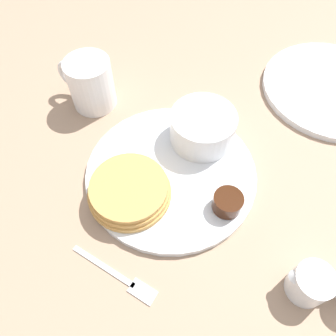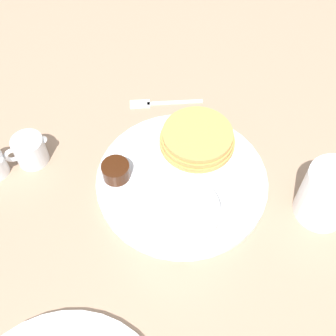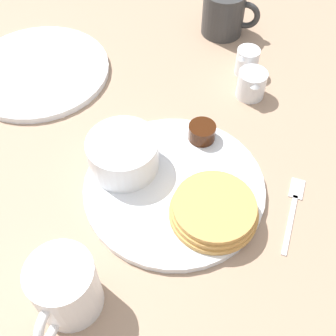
{
  "view_description": "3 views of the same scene",
  "coord_description": "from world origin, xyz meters",
  "px_view_note": "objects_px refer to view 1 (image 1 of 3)",
  "views": [
    {
      "loc": [
        -0.24,
        0.13,
        0.44
      ],
      "look_at": [
        -0.0,
        0.01,
        0.03
      ],
      "focal_mm": 35.0,
      "sensor_mm": 36.0,
      "label": 1
    },
    {
      "loc": [
        0.15,
        -0.33,
        0.55
      ],
      "look_at": [
        -0.02,
        -0.01,
        0.04
      ],
      "focal_mm": 45.0,
      "sensor_mm": 36.0,
      "label": 2
    },
    {
      "loc": [
        0.23,
        0.27,
        0.52
      ],
      "look_at": [
        -0.0,
        -0.02,
        0.03
      ],
      "focal_mm": 45.0,
      "sensor_mm": 36.0,
      "label": 3
    }
  ],
  "objects_px": {
    "bowl": "(203,127)",
    "plate": "(171,173)",
    "fork": "(123,279)",
    "coffee_mug": "(90,83)",
    "creamer_pitcher_near": "(311,284)"
  },
  "relations": [
    {
      "from": "plate",
      "to": "bowl",
      "type": "bearing_deg",
      "value": -65.08
    },
    {
      "from": "bowl",
      "to": "coffee_mug",
      "type": "xyz_separation_m",
      "value": [
        0.17,
        0.13,
        0.0
      ]
    },
    {
      "from": "plate",
      "to": "bowl",
      "type": "relative_size",
      "value": 2.54
    },
    {
      "from": "plate",
      "to": "creamer_pitcher_near",
      "type": "distance_m",
      "value": 0.25
    },
    {
      "from": "plate",
      "to": "coffee_mug",
      "type": "bearing_deg",
      "value": 13.84
    },
    {
      "from": "coffee_mug",
      "to": "fork",
      "type": "bearing_deg",
      "value": 165.95
    },
    {
      "from": "creamer_pitcher_near",
      "to": "coffee_mug",
      "type": "bearing_deg",
      "value": 15.6
    },
    {
      "from": "plate",
      "to": "fork",
      "type": "xyz_separation_m",
      "value": [
        -0.11,
        0.13,
        -0.0
      ]
    },
    {
      "from": "coffee_mug",
      "to": "creamer_pitcher_near",
      "type": "bearing_deg",
      "value": -164.4
    },
    {
      "from": "bowl",
      "to": "plate",
      "type": "bearing_deg",
      "value": 114.92
    },
    {
      "from": "coffee_mug",
      "to": "creamer_pitcher_near",
      "type": "distance_m",
      "value": 0.46
    },
    {
      "from": "fork",
      "to": "plate",
      "type": "bearing_deg",
      "value": -49.05
    },
    {
      "from": "coffee_mug",
      "to": "fork",
      "type": "relative_size",
      "value": 0.84
    },
    {
      "from": "plate",
      "to": "bowl",
      "type": "distance_m",
      "value": 0.09
    },
    {
      "from": "plate",
      "to": "creamer_pitcher_near",
      "type": "relative_size",
      "value": 4.4
    }
  ]
}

